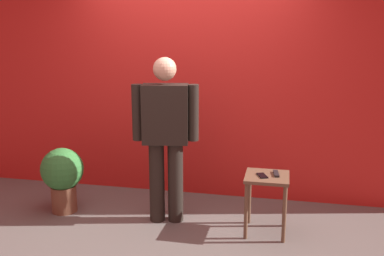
{
  "coord_description": "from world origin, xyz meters",
  "views": [
    {
      "loc": [
        1.04,
        -3.62,
        1.89
      ],
      "look_at": [
        0.14,
        0.55,
        0.92
      ],
      "focal_mm": 41.11,
      "sensor_mm": 36.0,
      "label": 1
    }
  ],
  "objects_px": {
    "side_table": "(267,188)",
    "tv_remote": "(276,174)",
    "standing_person": "(166,132)",
    "cell_phone": "(262,176)",
    "potted_plant": "(62,174)"
  },
  "relations": [
    {
      "from": "tv_remote",
      "to": "potted_plant",
      "type": "xyz_separation_m",
      "value": [
        -2.18,
        0.01,
        -0.17
      ]
    },
    {
      "from": "tv_remote",
      "to": "standing_person",
      "type": "bearing_deg",
      "value": 171.41
    },
    {
      "from": "standing_person",
      "to": "tv_remote",
      "type": "height_order",
      "value": "standing_person"
    },
    {
      "from": "side_table",
      "to": "cell_phone",
      "type": "relative_size",
      "value": 3.94
    },
    {
      "from": "cell_phone",
      "to": "potted_plant",
      "type": "bearing_deg",
      "value": 155.9
    },
    {
      "from": "standing_person",
      "to": "potted_plant",
      "type": "relative_size",
      "value": 2.38
    },
    {
      "from": "cell_phone",
      "to": "potted_plant",
      "type": "height_order",
      "value": "potted_plant"
    },
    {
      "from": "standing_person",
      "to": "cell_phone",
      "type": "bearing_deg",
      "value": -5.76
    },
    {
      "from": "side_table",
      "to": "cell_phone",
      "type": "distance_m",
      "value": 0.13
    },
    {
      "from": "standing_person",
      "to": "cell_phone",
      "type": "xyz_separation_m",
      "value": [
        0.94,
        -0.09,
        -0.34
      ]
    },
    {
      "from": "standing_person",
      "to": "cell_phone",
      "type": "height_order",
      "value": "standing_person"
    },
    {
      "from": "standing_person",
      "to": "potted_plant",
      "type": "bearing_deg",
      "value": -179.32
    },
    {
      "from": "potted_plant",
      "to": "standing_person",
      "type": "bearing_deg",
      "value": 0.68
    },
    {
      "from": "side_table",
      "to": "tv_remote",
      "type": "bearing_deg",
      "value": 26.97
    },
    {
      "from": "tv_remote",
      "to": "potted_plant",
      "type": "distance_m",
      "value": 2.19
    }
  ]
}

